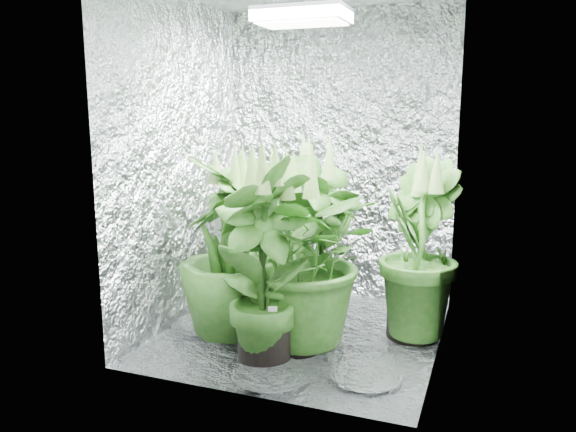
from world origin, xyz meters
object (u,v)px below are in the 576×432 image
(plant_d, at_px, (229,249))
(plant_e, at_px, (295,256))
(plant_a, at_px, (274,228))
(plant_c, at_px, (416,252))
(grow_lamp, at_px, (302,16))
(plant_b, at_px, (319,236))
(plant_f, at_px, (264,263))
(circulation_fan, at_px, (405,311))

(plant_d, relative_size, plant_e, 0.99)
(plant_a, distance_m, plant_c, 1.12)
(plant_c, relative_size, plant_d, 1.00)
(grow_lamp, distance_m, plant_c, 1.47)
(plant_c, distance_m, plant_d, 1.08)
(plant_b, bearing_deg, plant_f, -95.67)
(plant_a, distance_m, plant_f, 1.11)
(plant_b, distance_m, plant_e, 0.48)
(grow_lamp, xyz_separation_m, plant_a, (-0.40, 0.58, -1.33))
(plant_b, bearing_deg, grow_lamp, -97.15)
(plant_f, bearing_deg, plant_a, 109.03)
(plant_a, bearing_deg, plant_c, -21.07)
(plant_d, height_order, circulation_fan, plant_d)
(plant_b, bearing_deg, plant_d, -133.15)
(plant_e, relative_size, plant_f, 0.97)
(plant_c, bearing_deg, plant_b, 172.69)
(plant_a, height_order, plant_c, plant_c)
(plant_b, bearing_deg, plant_c, -7.31)
(plant_d, xyz_separation_m, plant_f, (0.34, -0.29, 0.02))
(grow_lamp, height_order, plant_f, grow_lamp)
(plant_a, distance_m, plant_b, 0.54)
(plant_a, height_order, plant_d, plant_d)
(plant_a, relative_size, plant_f, 0.88)
(plant_c, bearing_deg, plant_d, -160.47)
(plant_a, bearing_deg, grow_lamp, -55.37)
(plant_a, relative_size, plant_c, 0.93)
(circulation_fan, bearing_deg, grow_lamp, 177.39)
(plant_d, bearing_deg, circulation_fan, 19.92)
(plant_e, bearing_deg, plant_a, 119.00)
(plant_a, xyz_separation_m, plant_b, (0.43, -0.32, 0.05))
(plant_d, relative_size, plant_f, 0.95)
(plant_d, bearing_deg, plant_a, 91.68)
(plant_c, distance_m, plant_f, 0.94)
(plant_e, bearing_deg, plant_c, 33.64)
(plant_b, xyz_separation_m, plant_c, (0.61, -0.08, -0.03))
(plant_e, relative_size, circulation_fan, 3.11)
(plant_f, bearing_deg, plant_e, 72.11)
(plant_c, height_order, circulation_fan, plant_c)
(plant_a, height_order, plant_e, plant_e)
(plant_b, distance_m, plant_c, 0.61)
(plant_a, distance_m, plant_e, 0.92)
(plant_e, distance_m, plant_f, 0.26)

